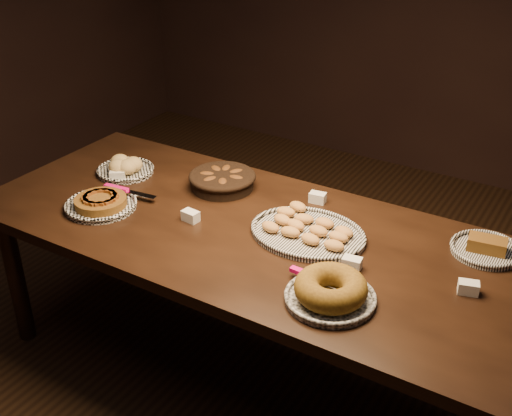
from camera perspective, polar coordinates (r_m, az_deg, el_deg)
The scene contains 9 objects.
ground at distance 3.05m, azimuth -0.16°, elevation -14.14°, with size 5.00×5.00×0.00m, color black.
buffet_table at distance 2.64m, azimuth -0.18°, elevation -3.30°, with size 2.40×1.00×0.75m.
apple_tart_plate at distance 2.83m, azimuth -13.60°, elevation 0.43°, with size 0.33×0.33×0.06m.
madeleine_platter at distance 2.56m, azimuth 4.60°, elevation -2.03°, with size 0.47×0.38×0.05m.
bundt_cake_plate at distance 2.19m, azimuth 6.64°, elevation -7.33°, with size 0.35×0.32×0.10m.
croissant_basket at distance 2.91m, azimuth -3.01°, elevation 2.57°, with size 0.32×0.32×0.08m.
bread_roll_plate at distance 3.11m, azimuth -11.57°, elevation 3.56°, with size 0.27×0.27×0.09m.
loaf_plate at distance 2.59m, azimuth 19.79°, elevation -3.38°, with size 0.27×0.27×0.06m.
tent_cards at distance 2.60m, azimuth 1.92°, elevation -1.38°, with size 1.72×0.47×0.04m.
Camera 1 is at (1.18, -1.90, 2.07)m, focal length 45.00 mm.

